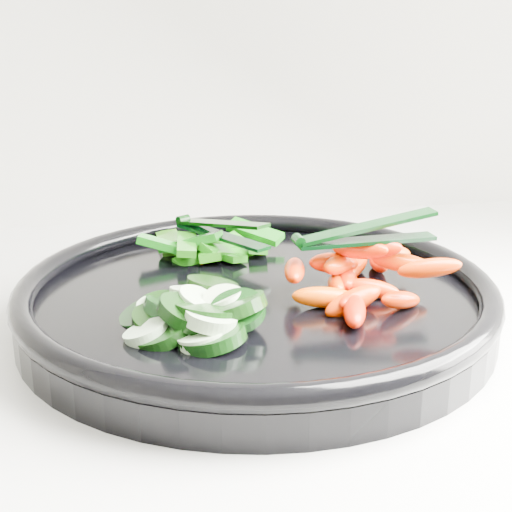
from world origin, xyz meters
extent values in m
cube|color=silver|center=(0.00, 1.70, 0.92)|extent=(2.02, 0.62, 0.03)
cylinder|color=black|center=(-0.04, 1.68, 0.94)|extent=(0.46, 0.46, 0.02)
torus|color=black|center=(-0.04, 1.68, 0.96)|extent=(0.47, 0.47, 0.02)
cylinder|color=black|center=(-0.12, 1.61, 0.96)|extent=(0.06, 0.06, 0.03)
cylinder|color=#B6D1A7|center=(-0.13, 1.61, 0.96)|extent=(0.03, 0.03, 0.02)
cylinder|color=black|center=(-0.11, 1.64, 0.96)|extent=(0.07, 0.07, 0.03)
cylinder|color=beige|center=(-0.11, 1.63, 0.96)|extent=(0.04, 0.04, 0.02)
cylinder|color=black|center=(-0.11, 1.64, 0.96)|extent=(0.06, 0.06, 0.03)
cylinder|color=beige|center=(-0.12, 1.64, 0.96)|extent=(0.04, 0.04, 0.02)
cylinder|color=black|center=(-0.09, 1.60, 0.96)|extent=(0.06, 0.06, 0.02)
cylinder|color=beige|center=(-0.09, 1.59, 0.96)|extent=(0.03, 0.03, 0.02)
cylinder|color=black|center=(-0.09, 1.66, 0.96)|extent=(0.05, 0.05, 0.02)
cylinder|color=beige|center=(-0.08, 1.66, 0.96)|extent=(0.04, 0.04, 0.02)
cylinder|color=black|center=(-0.11, 1.64, 0.96)|extent=(0.06, 0.06, 0.02)
cylinder|color=beige|center=(-0.11, 1.63, 0.96)|extent=(0.04, 0.04, 0.01)
cylinder|color=black|center=(-0.12, 1.63, 0.96)|extent=(0.05, 0.05, 0.02)
cylinder|color=#E3FBC9|center=(-0.12, 1.65, 0.96)|extent=(0.03, 0.03, 0.01)
cylinder|color=black|center=(-0.13, 1.64, 0.96)|extent=(0.04, 0.04, 0.02)
cylinder|color=beige|center=(-0.12, 1.64, 0.96)|extent=(0.05, 0.05, 0.02)
cylinder|color=black|center=(-0.07, 1.62, 0.97)|extent=(0.06, 0.06, 0.03)
cylinder|color=#D7F6C5|center=(-0.07, 1.63, 0.97)|extent=(0.04, 0.04, 0.02)
cylinder|color=black|center=(-0.08, 1.66, 0.97)|extent=(0.05, 0.05, 0.02)
cylinder|color=beige|center=(-0.10, 1.65, 0.97)|extent=(0.04, 0.04, 0.01)
cylinder|color=black|center=(-0.10, 1.61, 0.97)|extent=(0.06, 0.06, 0.03)
cylinder|color=#D7F3C2|center=(-0.09, 1.63, 0.97)|extent=(0.05, 0.05, 0.03)
cylinder|color=black|center=(-0.07, 1.61, 0.97)|extent=(0.04, 0.04, 0.03)
cylinder|color=beige|center=(-0.07, 1.63, 0.97)|extent=(0.04, 0.04, 0.03)
cylinder|color=black|center=(-0.09, 1.61, 0.97)|extent=(0.07, 0.07, 0.02)
cylinder|color=beige|center=(-0.09, 1.60, 0.97)|extent=(0.05, 0.05, 0.02)
ellipsoid|color=#FF1C00|center=(0.02, 1.63, 0.96)|extent=(0.06, 0.03, 0.03)
ellipsoid|color=#F85400|center=(0.00, 1.64, 0.96)|extent=(0.05, 0.02, 0.02)
ellipsoid|color=#F32600|center=(0.02, 1.61, 0.96)|extent=(0.03, 0.05, 0.02)
ellipsoid|color=#FF0F00|center=(0.03, 1.67, 0.96)|extent=(0.03, 0.05, 0.03)
ellipsoid|color=#EC4900|center=(0.06, 1.62, 0.96)|extent=(0.04, 0.03, 0.02)
ellipsoid|color=#F73100|center=(0.02, 1.66, 0.96)|extent=(0.02, 0.04, 0.02)
ellipsoid|color=#FF1800|center=(0.02, 1.63, 0.96)|extent=(0.04, 0.04, 0.02)
ellipsoid|color=#FE2400|center=(0.05, 1.65, 0.96)|extent=(0.05, 0.03, 0.02)
ellipsoid|color=#FF1F00|center=(0.07, 1.70, 0.96)|extent=(0.02, 0.04, 0.02)
ellipsoid|color=red|center=(0.05, 1.70, 0.96)|extent=(0.04, 0.05, 0.02)
ellipsoid|color=#FE2500|center=(-0.01, 1.66, 0.98)|extent=(0.03, 0.05, 0.02)
ellipsoid|color=#E65A00|center=(0.08, 1.69, 0.98)|extent=(0.05, 0.03, 0.02)
ellipsoid|color=#E93200|center=(0.02, 1.67, 0.98)|extent=(0.04, 0.04, 0.02)
ellipsoid|color=red|center=(0.02, 1.67, 0.98)|extent=(0.05, 0.03, 0.03)
ellipsoid|color=#F86500|center=(0.07, 1.66, 0.98)|extent=(0.05, 0.03, 0.02)
ellipsoid|color=#F23C00|center=(0.05, 1.66, 0.99)|extent=(0.05, 0.04, 0.03)
ellipsoid|color=#F04100|center=(0.04, 1.66, 0.99)|extent=(0.05, 0.04, 0.02)
ellipsoid|color=#F33300|center=(0.07, 1.61, 0.99)|extent=(0.05, 0.02, 0.02)
cube|color=#22730A|center=(-0.06, 1.77, 0.96)|extent=(0.03, 0.06, 0.02)
cube|color=#0A6F0F|center=(-0.04, 1.77, 0.96)|extent=(0.06, 0.05, 0.03)
cube|color=#09610A|center=(-0.02, 1.78, 0.96)|extent=(0.02, 0.05, 0.02)
cube|color=#0A710C|center=(-0.05, 1.76, 0.96)|extent=(0.03, 0.04, 0.01)
cube|color=#09660C|center=(-0.06, 1.77, 0.96)|extent=(0.07, 0.05, 0.03)
cube|color=#1A6609|center=(-0.10, 1.81, 0.96)|extent=(0.02, 0.06, 0.01)
cube|color=#196409|center=(-0.07, 1.80, 0.96)|extent=(0.02, 0.06, 0.03)
cube|color=#09640E|center=(-0.08, 1.78, 0.97)|extent=(0.06, 0.04, 0.03)
cube|color=#0C6109|center=(-0.10, 1.77, 0.97)|extent=(0.05, 0.03, 0.02)
cube|color=#0A6209|center=(-0.08, 1.77, 0.97)|extent=(0.02, 0.06, 0.01)
cube|color=#096810|center=(-0.02, 1.80, 0.97)|extent=(0.05, 0.05, 0.02)
cylinder|color=black|center=(-0.01, 1.66, 1.00)|extent=(0.01, 0.01, 0.01)
cube|color=black|center=(0.04, 1.66, 1.00)|extent=(0.11, 0.02, 0.00)
cube|color=black|center=(0.04, 1.66, 1.01)|extent=(0.11, 0.02, 0.02)
cylinder|color=black|center=(-0.08, 1.82, 0.98)|extent=(0.01, 0.01, 0.01)
cube|color=black|center=(-0.05, 1.77, 0.97)|extent=(0.07, 0.10, 0.00)
cube|color=black|center=(-0.05, 1.77, 0.99)|extent=(0.07, 0.10, 0.02)
camera|label=1|loc=(-0.15, 1.17, 1.16)|focal=50.00mm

